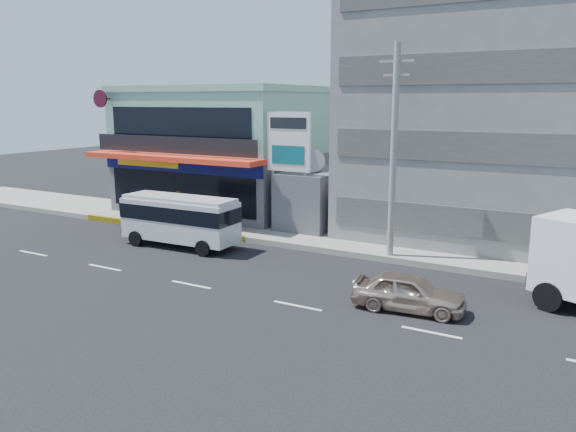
# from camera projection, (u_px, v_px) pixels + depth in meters

# --- Properties ---
(ground) EXTENTS (120.00, 120.00, 0.00)m
(ground) POSITION_uv_depth(u_px,v_px,m) (191.00, 285.00, 23.22)
(ground) COLOR black
(ground) RESTS_ON ground
(sidewalk) EXTENTS (70.00, 5.00, 0.30)m
(sidewalk) POSITION_uv_depth(u_px,v_px,m) (385.00, 246.00, 28.92)
(sidewalk) COLOR gray
(sidewalk) RESTS_ON ground
(shop_building) EXTENTS (12.40, 11.70, 8.00)m
(shop_building) POSITION_uv_depth(u_px,v_px,m) (227.00, 153.00, 38.16)
(shop_building) COLOR #4F4F55
(shop_building) RESTS_ON ground
(concrete_building) EXTENTS (16.00, 12.00, 14.00)m
(concrete_building) POSITION_uv_depth(u_px,v_px,m) (514.00, 110.00, 29.85)
(concrete_building) COLOR gray
(concrete_building) RESTS_ON ground
(gap_structure) EXTENTS (3.00, 6.00, 3.50)m
(gap_structure) POSITION_uv_depth(u_px,v_px,m) (319.00, 200.00, 33.13)
(gap_structure) COLOR #4F4F55
(gap_structure) RESTS_ON ground
(satellite_dish) EXTENTS (1.50, 1.50, 0.15)m
(satellite_dish) POSITION_uv_depth(u_px,v_px,m) (312.00, 171.00, 31.90)
(satellite_dish) COLOR slate
(satellite_dish) RESTS_ON gap_structure
(billboard) EXTENTS (2.60, 0.18, 6.90)m
(billboard) POSITION_uv_depth(u_px,v_px,m) (289.00, 149.00, 30.33)
(billboard) COLOR gray
(billboard) RESTS_ON ground
(utility_pole_near) EXTENTS (1.60, 0.30, 10.00)m
(utility_pole_near) POSITION_uv_depth(u_px,v_px,m) (394.00, 153.00, 25.64)
(utility_pole_near) COLOR #999993
(utility_pole_near) RESTS_ON ground
(minibus) EXTENTS (6.38, 2.37, 2.65)m
(minibus) POSITION_uv_depth(u_px,v_px,m) (180.00, 217.00, 28.98)
(minibus) COLOR silver
(minibus) RESTS_ON ground
(sedan) EXTENTS (4.20, 2.03, 1.38)m
(sedan) POSITION_uv_depth(u_px,v_px,m) (409.00, 292.00, 20.28)
(sedan) COLOR beige
(sedan) RESTS_ON ground
(motorcycle_rider) EXTENTS (2.01, 0.87, 2.50)m
(motorcycle_rider) POSITION_uv_depth(u_px,v_px,m) (180.00, 220.00, 31.84)
(motorcycle_rider) COLOR #5C170D
(motorcycle_rider) RESTS_ON ground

